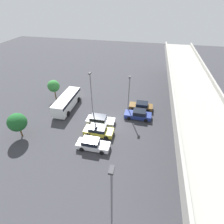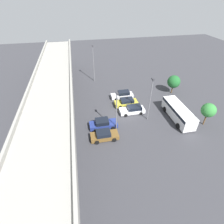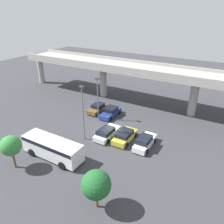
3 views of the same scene
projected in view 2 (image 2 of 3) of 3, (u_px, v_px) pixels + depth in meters
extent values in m
plane|color=#38383D|center=(124.00, 114.00, 33.36)|extent=(117.61, 117.61, 0.00)
cube|color=#9E9B93|center=(52.00, 88.00, 27.42)|extent=(54.89, 6.51, 0.90)
cube|color=#9E9B93|center=(71.00, 82.00, 27.50)|extent=(54.89, 0.30, 0.55)
cube|color=#9E9B93|center=(30.00, 86.00, 26.48)|extent=(54.89, 0.30, 0.55)
cylinder|color=#9E9B93|center=(52.00, 147.00, 22.25)|extent=(1.39, 1.39, 6.33)
cylinder|color=#9E9B93|center=(58.00, 84.00, 36.80)|extent=(1.39, 1.39, 6.33)
cylinder|color=#9E9B93|center=(61.00, 56.00, 51.35)|extent=(1.39, 1.39, 6.33)
cube|color=brown|center=(105.00, 136.00, 27.62)|extent=(1.87, 4.39, 0.71)
cube|color=black|center=(103.00, 133.00, 27.22)|extent=(1.72, 2.20, 0.58)
cylinder|color=black|center=(112.00, 132.00, 28.72)|extent=(0.22, 0.71, 0.71)
cylinder|color=black|center=(114.00, 140.00, 27.20)|extent=(0.22, 0.71, 0.71)
cylinder|color=black|center=(95.00, 134.00, 28.27)|extent=(0.22, 0.71, 0.71)
cylinder|color=black|center=(97.00, 142.00, 26.75)|extent=(0.22, 0.71, 0.71)
cube|color=navy|center=(103.00, 124.00, 29.97)|extent=(1.91, 4.73, 0.73)
cube|color=black|center=(102.00, 121.00, 29.52)|extent=(1.76, 2.21, 0.67)
cylinder|color=black|center=(111.00, 121.00, 31.12)|extent=(0.22, 0.62, 0.62)
cylinder|color=black|center=(113.00, 128.00, 29.56)|extent=(0.22, 0.62, 0.62)
cylinder|color=black|center=(94.00, 123.00, 30.63)|extent=(0.22, 0.62, 0.62)
cylinder|color=black|center=(96.00, 130.00, 29.08)|extent=(0.22, 0.62, 0.62)
cube|color=silver|center=(132.00, 110.00, 33.38)|extent=(1.94, 4.76, 0.71)
cube|color=black|center=(134.00, 107.00, 33.07)|extent=(1.78, 2.62, 0.56)
cylinder|color=black|center=(126.00, 115.00, 32.47)|extent=(0.22, 0.62, 0.62)
cylinder|color=black|center=(123.00, 109.00, 34.05)|extent=(0.22, 0.62, 0.62)
cylinder|color=black|center=(141.00, 113.00, 32.96)|extent=(0.22, 0.62, 0.62)
cylinder|color=black|center=(138.00, 108.00, 34.54)|extent=(0.22, 0.62, 0.62)
cube|color=gold|center=(126.00, 103.00, 35.43)|extent=(1.96, 4.63, 0.73)
cube|color=black|center=(127.00, 100.00, 35.08)|extent=(1.80, 2.57, 0.57)
cylinder|color=black|center=(120.00, 107.00, 34.52)|extent=(0.22, 0.72, 0.72)
cylinder|color=black|center=(118.00, 102.00, 36.11)|extent=(0.22, 0.72, 0.72)
cylinder|color=black|center=(134.00, 106.00, 34.99)|extent=(0.22, 0.72, 0.72)
cylinder|color=black|center=(131.00, 101.00, 36.59)|extent=(0.22, 0.72, 0.72)
cube|color=silver|center=(122.00, 96.00, 37.86)|extent=(1.73, 4.74, 0.76)
cube|color=black|center=(124.00, 93.00, 37.50)|extent=(1.59, 2.38, 0.65)
cylinder|color=black|center=(116.00, 99.00, 37.05)|extent=(0.22, 0.64, 0.64)
cylinder|color=black|center=(114.00, 95.00, 38.46)|extent=(0.22, 0.64, 0.64)
cylinder|color=black|center=(130.00, 98.00, 37.53)|extent=(0.22, 0.64, 0.64)
cylinder|color=black|center=(127.00, 94.00, 38.94)|extent=(0.22, 0.64, 0.64)
cube|color=white|center=(178.00, 112.00, 31.42)|extent=(8.24, 2.40, 2.21)
cube|color=black|center=(179.00, 109.00, 30.96)|extent=(8.08, 2.45, 0.49)
cylinder|color=black|center=(165.00, 109.00, 33.77)|extent=(0.98, 0.29, 0.98)
cylinder|color=black|center=(176.00, 108.00, 34.17)|extent=(0.98, 0.29, 0.98)
cylinder|color=black|center=(178.00, 126.00, 29.70)|extent=(0.98, 0.29, 0.98)
cylinder|color=black|center=(191.00, 124.00, 30.10)|extent=(0.98, 0.29, 0.98)
cylinder|color=slate|center=(150.00, 101.00, 29.78)|extent=(0.16, 0.16, 7.86)
cube|color=#333338|center=(153.00, 79.00, 27.43)|extent=(0.70, 0.35, 0.20)
cylinder|color=slate|center=(94.00, 65.00, 42.42)|extent=(0.16, 0.16, 8.76)
cube|color=#333338|center=(92.00, 46.00, 39.81)|extent=(0.70, 0.35, 0.20)
cylinder|color=slate|center=(116.00, 113.00, 27.58)|extent=(0.16, 0.16, 7.05)
cube|color=#333338|center=(117.00, 93.00, 25.46)|extent=(0.70, 0.35, 0.20)
cylinder|color=brown|center=(205.00, 120.00, 30.26)|extent=(0.24, 0.24, 2.03)
sphere|color=#337F38|center=(209.00, 110.00, 29.08)|extent=(2.40, 2.40, 2.40)
cylinder|color=brown|center=(172.00, 90.00, 39.60)|extent=(0.24, 0.24, 1.58)
sphere|color=#1E5B28|center=(174.00, 82.00, 38.45)|extent=(2.78, 2.78, 2.78)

